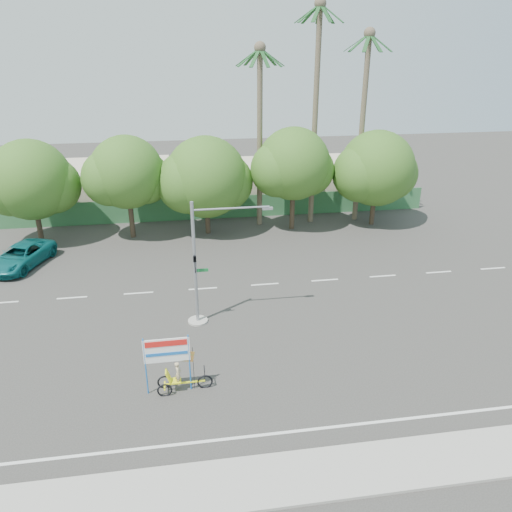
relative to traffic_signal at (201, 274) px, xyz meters
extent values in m
plane|color=#33302D|center=(2.20, -3.98, -2.92)|extent=(120.00, 120.00, 0.00)
cube|color=gray|center=(2.20, -11.48, -2.86)|extent=(50.00, 2.40, 0.12)
cube|color=#336B3D|center=(2.20, 17.52, -1.92)|extent=(38.00, 0.08, 2.00)
cube|color=beige|center=(-7.80, 22.02, -0.92)|extent=(12.00, 8.00, 4.00)
cube|color=beige|center=(10.20, 22.02, -1.12)|extent=(14.00, 8.00, 3.60)
cylinder|color=#473828|center=(-11.80, 14.02, -1.16)|extent=(0.40, 0.40, 3.52)
sphere|color=#305C1B|center=(-11.80, 14.02, 2.04)|extent=(6.00, 6.00, 6.00)
sphere|color=#305C1B|center=(-10.45, 14.32, 1.48)|extent=(4.32, 4.32, 4.32)
sphere|color=#305C1B|center=(-13.15, 13.77, 1.72)|extent=(4.56, 4.56, 4.56)
cylinder|color=#473828|center=(-4.80, 14.02, -1.05)|extent=(0.40, 0.40, 3.74)
sphere|color=#305C1B|center=(-4.80, 14.02, 2.35)|extent=(5.60, 5.60, 5.60)
sphere|color=#305C1B|center=(-3.54, 14.32, 1.76)|extent=(4.03, 4.03, 4.03)
sphere|color=#305C1B|center=(-6.06, 13.77, 2.01)|extent=(4.26, 4.26, 4.26)
cylinder|color=#473828|center=(1.20, 14.02, -1.27)|extent=(0.40, 0.40, 3.30)
sphere|color=#305C1B|center=(1.20, 14.02, 1.73)|extent=(6.40, 6.40, 6.40)
sphere|color=#305C1B|center=(2.64, 14.32, 1.21)|extent=(4.61, 4.61, 4.61)
sphere|color=#305C1B|center=(-0.24, 13.77, 1.43)|extent=(4.86, 4.86, 4.86)
cylinder|color=#473828|center=(8.20, 14.02, -0.98)|extent=(0.40, 0.40, 3.87)
sphere|color=#305C1B|center=(8.20, 14.02, 2.54)|extent=(5.80, 5.80, 5.80)
sphere|color=#305C1B|center=(9.50, 14.32, 1.92)|extent=(4.18, 4.18, 4.18)
sphere|color=#305C1B|center=(6.89, 13.77, 2.19)|extent=(4.41, 4.41, 4.41)
cylinder|color=#473828|center=(15.20, 14.02, -1.20)|extent=(0.40, 0.40, 3.43)
sphere|color=#305C1B|center=(15.20, 14.02, 1.92)|extent=(6.20, 6.20, 6.20)
sphere|color=#305C1B|center=(16.59, 14.32, 1.37)|extent=(4.46, 4.46, 4.46)
sphere|color=#305C1B|center=(13.80, 13.77, 1.61)|extent=(4.71, 4.71, 4.71)
cylinder|color=#70604C|center=(10.20, 15.52, 5.58)|extent=(0.44, 0.44, 17.00)
sphere|color=#70604C|center=(10.20, 15.52, 14.08)|extent=(0.90, 0.90, 0.90)
cube|color=#1C4C21|center=(11.14, 15.52, 13.42)|extent=(1.91, 0.28, 1.36)
cube|color=#1C4C21|center=(10.92, 16.12, 13.42)|extent=(1.65, 1.44, 1.36)
cube|color=#1C4C21|center=(10.36, 16.44, 13.42)|extent=(0.61, 1.93, 1.36)
cube|color=#1C4C21|center=(9.73, 16.33, 13.42)|extent=(1.20, 1.80, 1.36)
cube|color=#1C4C21|center=(9.31, 15.84, 13.42)|extent=(1.89, 0.92, 1.36)
cube|color=#1C4C21|center=(9.31, 15.19, 13.42)|extent=(1.89, 0.92, 1.36)
cube|color=#1C4C21|center=(9.73, 14.70, 13.42)|extent=(1.20, 1.80, 1.36)
cube|color=#1C4C21|center=(10.36, 14.59, 13.42)|extent=(0.61, 1.93, 1.36)
cube|color=#1C4C21|center=(10.92, 14.91, 13.42)|extent=(1.65, 1.44, 1.36)
cylinder|color=#70604C|center=(14.20, 15.52, 4.58)|extent=(0.44, 0.44, 15.00)
sphere|color=#70604C|center=(14.20, 15.52, 12.08)|extent=(0.90, 0.90, 0.90)
cube|color=#1C4C21|center=(15.14, 15.52, 11.42)|extent=(1.91, 0.28, 1.36)
cube|color=#1C4C21|center=(14.92, 16.12, 11.42)|extent=(1.65, 1.44, 1.36)
cube|color=#1C4C21|center=(14.36, 16.44, 11.42)|extent=(0.61, 1.93, 1.36)
cube|color=#1C4C21|center=(13.73, 16.33, 11.42)|extent=(1.20, 1.80, 1.36)
cube|color=#1C4C21|center=(13.31, 15.84, 11.42)|extent=(1.89, 0.92, 1.36)
cube|color=#1C4C21|center=(13.31, 15.19, 11.42)|extent=(1.89, 0.92, 1.36)
cube|color=#1C4C21|center=(13.73, 14.70, 11.42)|extent=(1.20, 1.80, 1.36)
cube|color=#1C4C21|center=(14.36, 14.59, 11.42)|extent=(0.61, 1.93, 1.36)
cube|color=#1C4C21|center=(14.92, 14.91, 11.42)|extent=(1.65, 1.44, 1.36)
cylinder|color=#70604C|center=(5.70, 15.52, 4.08)|extent=(0.44, 0.44, 14.00)
sphere|color=#70604C|center=(5.70, 15.52, 11.08)|extent=(0.90, 0.90, 0.90)
cube|color=#1C4C21|center=(6.64, 15.52, 10.42)|extent=(1.91, 0.28, 1.36)
cube|color=#1C4C21|center=(6.42, 16.12, 10.42)|extent=(1.65, 1.44, 1.36)
cube|color=#1C4C21|center=(5.86, 16.44, 10.42)|extent=(0.61, 1.93, 1.36)
cube|color=#1C4C21|center=(5.23, 16.33, 10.42)|extent=(1.20, 1.80, 1.36)
cube|color=#1C4C21|center=(4.81, 15.84, 10.42)|extent=(1.89, 0.92, 1.36)
cube|color=#1C4C21|center=(4.81, 15.19, 10.42)|extent=(1.89, 0.92, 1.36)
cube|color=#1C4C21|center=(5.23, 14.70, 10.42)|extent=(1.20, 1.80, 1.36)
cube|color=#1C4C21|center=(5.86, 14.59, 10.42)|extent=(0.61, 1.93, 1.36)
cube|color=#1C4C21|center=(6.42, 14.91, 10.42)|extent=(1.65, 1.44, 1.36)
cylinder|color=gray|center=(-0.30, 0.02, -2.87)|extent=(1.10, 1.10, 0.10)
cylinder|color=gray|center=(-0.30, 0.02, 0.58)|extent=(0.18, 0.18, 7.00)
cylinder|color=gray|center=(1.70, 0.02, 3.63)|extent=(4.00, 0.10, 0.10)
cube|color=gray|center=(3.60, 0.02, 3.53)|extent=(0.55, 0.20, 0.12)
imported|color=black|center=(-0.30, -0.20, 0.68)|extent=(0.16, 0.20, 1.00)
cube|color=#14662D|center=(0.05, 0.02, 0.23)|extent=(0.70, 0.04, 0.18)
torus|color=black|center=(-0.25, -5.85, -2.60)|extent=(0.72, 0.09, 0.72)
torus|color=black|center=(-2.05, -5.56, -2.62)|extent=(0.67, 0.08, 0.67)
torus|color=black|center=(-2.04, -6.16, -2.62)|extent=(0.67, 0.08, 0.67)
cube|color=yellow|center=(-1.15, -5.85, -2.54)|extent=(1.80, 0.08, 0.06)
cube|color=yellow|center=(-2.04, -5.86, -2.60)|extent=(0.07, 0.63, 0.05)
cube|color=yellow|center=(-1.57, -5.86, -2.39)|extent=(0.53, 0.45, 0.06)
cube|color=yellow|center=(-1.85, -5.86, -2.09)|extent=(0.24, 0.45, 0.57)
cylinder|color=black|center=(-0.25, -5.85, -2.18)|extent=(0.03, 0.03, 0.58)
cube|color=black|center=(-0.25, -5.85, -1.89)|extent=(0.05, 0.48, 0.04)
imported|color=#CCB284|center=(-1.41, -5.85, -1.99)|extent=(0.28, 0.42, 1.14)
cylinder|color=blue|center=(-2.78, -5.86, -1.49)|extent=(0.06, 0.06, 2.86)
cylinder|color=blue|center=(-0.88, -5.85, -1.49)|extent=(0.06, 0.06, 2.86)
cube|color=white|center=(-1.83, -5.86, -0.75)|extent=(2.01, 0.07, 1.16)
cube|color=red|center=(-1.83, -5.89, -0.38)|extent=(1.80, 0.03, 0.27)
cube|color=blue|center=(-1.83, -5.89, -0.91)|extent=(1.80, 0.03, 0.15)
cylinder|color=black|center=(-0.72, -5.85, -1.81)|extent=(0.02, 0.02, 2.22)
cube|color=red|center=(-1.09, -5.85, -1.12)|extent=(0.94, 0.03, 0.69)
imported|color=#0D5C5F|center=(-12.03, 9.40, -2.16)|extent=(4.26, 6.03, 1.53)
camera|label=1|loc=(-0.78, -24.38, 11.56)|focal=35.00mm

